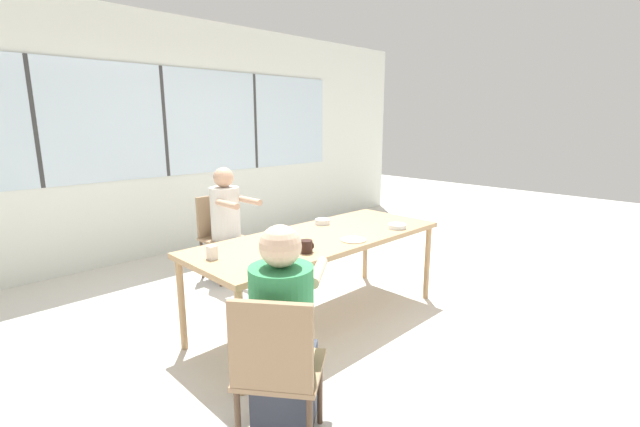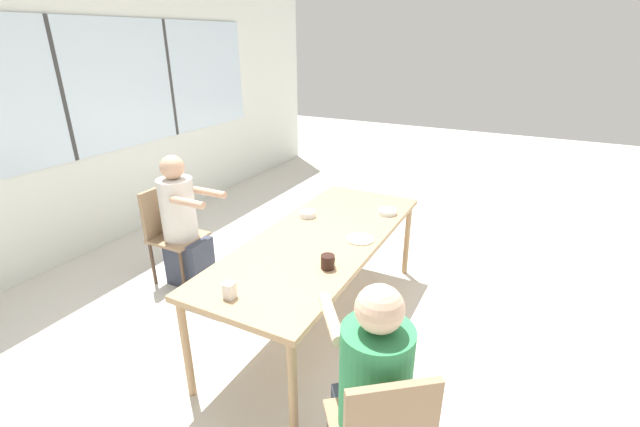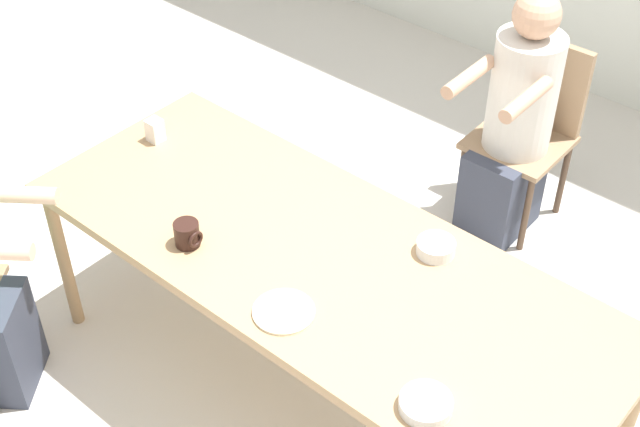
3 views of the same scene
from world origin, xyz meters
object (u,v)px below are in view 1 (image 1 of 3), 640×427
(chair_for_man_blue_shirt, at_px, (276,364))
(coffee_mug, at_px, (307,246))
(bowl_cereal, at_px, (322,222))
(person_woman_green_shirt, at_px, (228,230))
(chair_for_woman_green_shirt, at_px, (219,229))
(milk_carton_small, at_px, (212,252))
(bowl_white_shallow, at_px, (397,226))
(person_man_blue_shirt, at_px, (284,344))

(chair_for_man_blue_shirt, relative_size, coffee_mug, 9.22)
(bowl_cereal, bearing_deg, coffee_mug, -142.36)
(person_woman_green_shirt, relative_size, bowl_cereal, 8.96)
(chair_for_woman_green_shirt, height_order, chair_for_man_blue_shirt, same)
(chair_for_woman_green_shirt, xyz_separation_m, coffee_mug, (-0.35, -1.72, 0.26))
(milk_carton_small, bearing_deg, person_woman_green_shirt, 54.08)
(bowl_white_shallow, xyz_separation_m, bowl_cereal, (-0.35, 0.54, 0.00))
(person_man_blue_shirt, height_order, bowl_cereal, person_man_blue_shirt)
(milk_carton_small, distance_m, bowl_white_shallow, 1.58)
(chair_for_woman_green_shirt, height_order, milk_carton_small, chair_for_woman_green_shirt)
(chair_for_woman_green_shirt, height_order, bowl_cereal, chair_for_woman_green_shirt)
(person_woman_green_shirt, height_order, coffee_mug, person_woman_green_shirt)
(bowl_cereal, bearing_deg, person_woman_green_shirt, 106.07)
(person_woman_green_shirt, relative_size, bowl_white_shallow, 7.68)
(person_man_blue_shirt, distance_m, bowl_white_shallow, 1.76)
(coffee_mug, bearing_deg, milk_carton_small, 148.43)
(person_woman_green_shirt, relative_size, coffee_mug, 12.55)
(chair_for_man_blue_shirt, xyz_separation_m, bowl_cereal, (1.45, 1.16, 0.24))
(bowl_cereal, bearing_deg, milk_carton_small, -171.70)
(chair_for_man_blue_shirt, bearing_deg, milk_carton_small, 127.63)
(chair_for_man_blue_shirt, relative_size, person_woman_green_shirt, 0.73)
(coffee_mug, xyz_separation_m, bowl_white_shallow, (1.00, -0.04, -0.03))
(chair_for_man_blue_shirt, distance_m, coffee_mug, 1.06)
(bowl_cereal, bearing_deg, bowl_white_shallow, -57.48)
(milk_carton_small, relative_size, bowl_white_shallow, 0.61)
(person_woman_green_shirt, distance_m, person_man_blue_shirt, 2.34)
(chair_for_woman_green_shirt, bearing_deg, milk_carton_small, 56.59)
(bowl_cereal, bearing_deg, person_man_blue_shirt, -141.37)
(coffee_mug, bearing_deg, chair_for_man_blue_shirt, -140.76)
(chair_for_man_blue_shirt, distance_m, milk_carton_small, 1.05)
(chair_for_man_blue_shirt, bearing_deg, person_woman_green_shirt, 114.99)
(chair_for_woman_green_shirt, height_order, person_woman_green_shirt, person_woman_green_shirt)
(person_man_blue_shirt, xyz_separation_m, bowl_cereal, (1.32, 1.05, 0.23))
(chair_for_woman_green_shirt, bearing_deg, chair_for_man_blue_shirt, 63.33)
(person_woman_green_shirt, distance_m, bowl_cereal, 1.12)
(person_woman_green_shirt, xyz_separation_m, person_man_blue_shirt, (-1.02, -2.11, -0.02))
(chair_for_man_blue_shirt, height_order, person_man_blue_shirt, person_man_blue_shirt)
(chair_for_man_blue_shirt, height_order, bowl_cereal, chair_for_man_blue_shirt)
(person_woman_green_shirt, distance_m, bowl_white_shallow, 1.74)
(coffee_mug, xyz_separation_m, milk_carton_small, (-0.54, 0.33, 0.00))
(coffee_mug, distance_m, bowl_cereal, 0.83)
(milk_carton_small, distance_m, bowl_cereal, 1.20)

